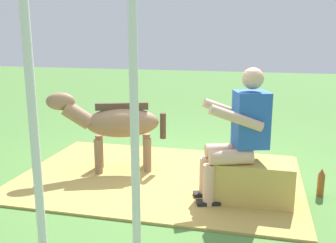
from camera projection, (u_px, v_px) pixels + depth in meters
The scene contains 8 objects.
ground_plane at pixel (174, 170), 4.62m from camera, with size 24.00×24.00×0.00m, color #4C7A38.
hay_patch at pixel (160, 177), 4.38m from camera, with size 3.10×2.14×0.02m, color tan.
hay_bale at pixel (253, 181), 3.73m from camera, with size 0.74×0.45×0.42m, color tan.
person_seated at pixel (239, 131), 3.62m from camera, with size 0.72×0.55×1.30m.
pony_standing at pixel (115, 123), 4.46m from camera, with size 1.30×0.65×0.95m.
soda_bottle at pixel (321, 183), 3.87m from camera, with size 0.07×0.07×0.29m.
tent_pole_left at pixel (134, 97), 2.53m from camera, with size 0.06×0.06×2.39m, color silver.
tent_pole_mid at pixel (31, 98), 2.46m from camera, with size 0.06×0.06×2.39m, color silver.
Camera 1 is at (-0.95, 4.26, 1.61)m, focal length 41.57 mm.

